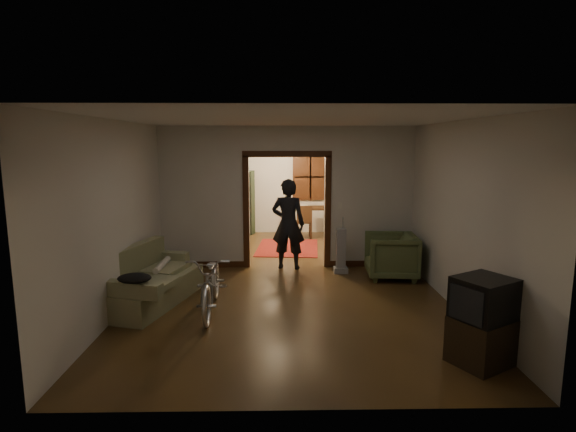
{
  "coord_description": "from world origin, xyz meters",
  "views": [
    {
      "loc": [
        -0.15,
        -8.1,
        2.47
      ],
      "look_at": [
        0.0,
        -0.3,
        1.2
      ],
      "focal_mm": 28.0,
      "sensor_mm": 36.0,
      "label": 1
    }
  ],
  "objects_px": {
    "sofa": "(151,276)",
    "armchair": "(391,256)",
    "locker": "(237,203)",
    "desk": "(329,222)",
    "bicycle": "(212,282)",
    "person": "(288,224)"
  },
  "relations": [
    {
      "from": "locker",
      "to": "armchair",
      "type": "bearing_deg",
      "value": -32.36
    },
    {
      "from": "bicycle",
      "to": "person",
      "type": "height_order",
      "value": "person"
    },
    {
      "from": "locker",
      "to": "desk",
      "type": "distance_m",
      "value": 2.56
    },
    {
      "from": "sofa",
      "to": "bicycle",
      "type": "distance_m",
      "value": 1.07
    },
    {
      "from": "sofa",
      "to": "desk",
      "type": "xyz_separation_m",
      "value": [
        3.3,
        4.9,
        -0.04
      ]
    },
    {
      "from": "locker",
      "to": "desk",
      "type": "bearing_deg",
      "value": 8.58
    },
    {
      "from": "armchair",
      "to": "desk",
      "type": "relative_size",
      "value": 0.85
    },
    {
      "from": "sofa",
      "to": "bicycle",
      "type": "xyz_separation_m",
      "value": [
        1.01,
        -0.38,
        0.01
      ]
    },
    {
      "from": "person",
      "to": "desk",
      "type": "height_order",
      "value": "person"
    },
    {
      "from": "bicycle",
      "to": "locker",
      "type": "bearing_deg",
      "value": 89.7
    },
    {
      "from": "sofa",
      "to": "desk",
      "type": "bearing_deg",
      "value": 71.66
    },
    {
      "from": "locker",
      "to": "desk",
      "type": "height_order",
      "value": "locker"
    },
    {
      "from": "bicycle",
      "to": "locker",
      "type": "relative_size",
      "value": 0.99
    },
    {
      "from": "desk",
      "to": "armchair",
      "type": "bearing_deg",
      "value": -81.99
    },
    {
      "from": "person",
      "to": "desk",
      "type": "xyz_separation_m",
      "value": [
        1.13,
        2.97,
        -0.5
      ]
    },
    {
      "from": "sofa",
      "to": "desk",
      "type": "height_order",
      "value": "sofa"
    },
    {
      "from": "armchair",
      "to": "locker",
      "type": "relative_size",
      "value": 0.52
    },
    {
      "from": "sofa",
      "to": "person",
      "type": "relative_size",
      "value": 1.07
    },
    {
      "from": "person",
      "to": "locker",
      "type": "height_order",
      "value": "person"
    },
    {
      "from": "sofa",
      "to": "armchair",
      "type": "bearing_deg",
      "value": 32.86
    },
    {
      "from": "bicycle",
      "to": "armchair",
      "type": "height_order",
      "value": "bicycle"
    },
    {
      "from": "bicycle",
      "to": "armchair",
      "type": "xyz_separation_m",
      "value": [
        3.05,
        1.64,
        -0.04
      ]
    }
  ]
}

